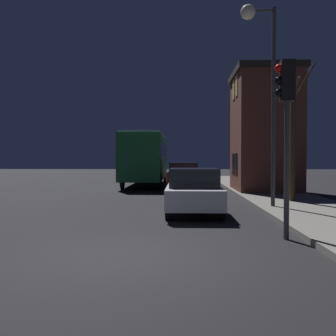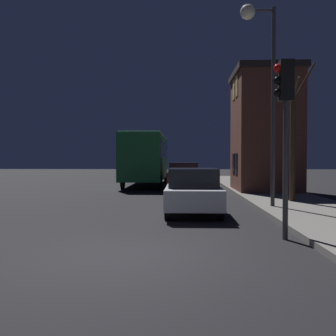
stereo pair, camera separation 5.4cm
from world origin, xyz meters
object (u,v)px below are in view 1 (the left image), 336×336
bare_tree (292,136)px  car_mid_lane (183,175)px  bus (146,156)px  car_near_lane (193,190)px  streetlamp (261,58)px  traffic_light (286,111)px  car_far_lane (185,171)px

bare_tree → car_mid_lane: size_ratio=1.17×
bus → car_mid_lane: 4.23m
car_near_lane → bare_tree: bearing=33.3°
streetlamp → car_mid_lane: streetlamp is taller
traffic_light → bus: bearing=105.4°
streetlamp → bare_tree: 3.48m
bus → car_mid_lane: bus is taller
traffic_light → car_mid_lane: traffic_light is taller
bare_tree → car_far_lane: bearing=103.0°
car_mid_lane → car_far_lane: car_mid_lane is taller
streetlamp → bare_tree: size_ratio=1.32×
traffic_light → car_far_lane: 24.10m
traffic_light → bare_tree: bare_tree is taller
bare_tree → bus: 12.68m
streetlamp → traffic_light: 5.42m
car_near_lane → car_far_lane: car_near_lane is taller
streetlamp → bare_tree: (1.60, 1.65, -2.62)m
streetlamp → car_near_lane: bearing=-158.1°
streetlamp → bus: streetlamp is taller
bare_tree → car_mid_lane: (-4.23, 7.55, -1.88)m
streetlamp → car_far_lane: 19.80m
traffic_light → car_mid_lane: size_ratio=0.88×
streetlamp → car_near_lane: size_ratio=1.70×
bare_tree → bus: size_ratio=0.54×
bare_tree → car_far_lane: 18.03m
car_near_lane → car_far_lane: 20.06m
bare_tree → car_near_lane: 5.10m
bus → car_near_lane: bus is taller
car_mid_lane → car_far_lane: (0.21, 9.91, -0.06)m
bus → car_far_lane: bearing=67.9°
bare_tree → car_near_lane: bearing=-146.7°
traffic_light → bus: 17.82m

